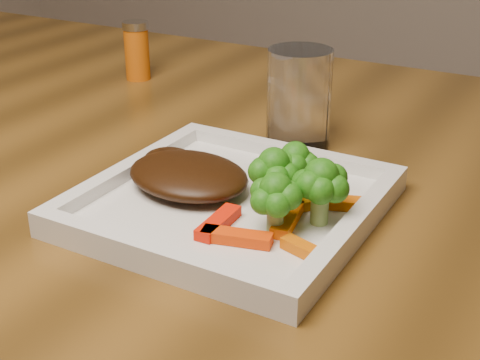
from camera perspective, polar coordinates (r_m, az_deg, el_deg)
The scene contains 15 objects.
dining_table at distance 1.15m, azimuth -11.91°, elevation -12.15°, with size 1.60×0.90×0.75m, color brown, non-canonical shape.
plate at distance 0.66m, azimuth -0.76°, elevation -2.26°, with size 0.27×0.27×0.01m, color white.
steak at distance 0.68m, azimuth -4.43°, elevation 0.42°, with size 0.13×0.10×0.03m, color #321907.
broccoli_0 at distance 0.65m, azimuth 4.71°, elevation 1.34°, with size 0.05×0.05×0.07m, color #196110, non-canonical shape.
broccoli_1 at distance 0.61m, azimuth 6.89°, elevation -0.94°, with size 0.06×0.06×0.06m, color #336611, non-canonical shape.
broccoli_2 at distance 0.59m, azimuth 3.05°, elevation -1.97°, with size 0.05×0.05×0.06m, color #106310, non-canonical shape.
broccoli_3 at distance 0.63m, azimuth 2.86°, elevation 0.23°, with size 0.06×0.06×0.06m, color #175D0F, non-canonical shape.
carrot_0 at distance 0.58m, azimuth -0.28°, elevation -4.89°, with size 0.06×0.02×0.01m, color #E13703.
carrot_1 at distance 0.57m, azimuth 5.67°, elevation -6.01°, with size 0.05×0.01×0.01m, color #CD5A03.
carrot_2 at distance 0.61m, azimuth -1.87°, elevation -3.66°, with size 0.06×0.02×0.01m, color red.
carrot_3 at distance 0.65m, azimuth 8.63°, elevation -1.94°, with size 0.06×0.02×0.01m, color #D75903.
carrot_5 at distance 0.61m, azimuth 4.09°, elevation -3.34°, with size 0.06×0.02×0.01m, color #E85903.
carrot_6 at distance 0.64m, azimuth 4.88°, elevation -2.17°, with size 0.05×0.01×0.01m, color #CC6E03.
spice_shaker at distance 1.09m, azimuth -8.79°, elevation 10.85°, with size 0.04×0.04×0.09m, color #C8580B.
drinking_glass at distance 0.80m, azimuth 5.05°, elevation 6.88°, with size 0.08×0.08×0.12m, color white.
Camera 1 is at (0.64, -0.55, 1.06)m, focal length 50.00 mm.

